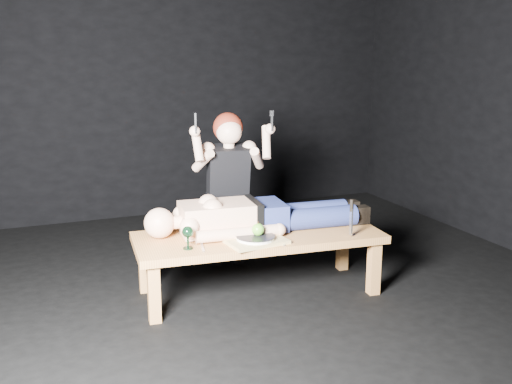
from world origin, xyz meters
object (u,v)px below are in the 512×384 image
at_px(table, 259,264).
at_px(serving_tray, 256,241).
at_px(lying_man, 262,211).
at_px(kneeling_woman, 226,188).
at_px(carving_knife, 351,218).
at_px(goblet, 188,238).

relative_size(table, serving_tray, 4.44).
height_order(table, lying_man, lying_man).
relative_size(lying_man, serving_tray, 4.64).
bearing_deg(lying_man, table, -117.90).
distance_m(kneeling_woman, carving_knife, 1.12).
xyz_separation_m(kneeling_woman, goblet, (-0.54, -0.77, -0.13)).
bearing_deg(goblet, kneeling_woman, 54.99).
bearing_deg(serving_tray, carving_knife, -10.31).
height_order(table, goblet, goblet).
xyz_separation_m(lying_man, kneeling_woman, (-0.08, 0.54, 0.07)).
bearing_deg(goblet, table, 12.99).
xyz_separation_m(lying_man, carving_knife, (0.52, -0.40, -0.00)).
distance_m(table, lying_man, 0.38).
bearing_deg(table, serving_tray, -113.48).
distance_m(serving_tray, goblet, 0.47).
height_order(serving_tray, carving_knife, carving_knife).
height_order(table, carving_knife, carving_knife).
height_order(kneeling_woman, goblet, kneeling_woman).
relative_size(goblet, carving_knife, 0.58).
bearing_deg(table, goblet, -162.27).
bearing_deg(lying_man, goblet, -155.01).
height_order(lying_man, carving_knife, lying_man).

